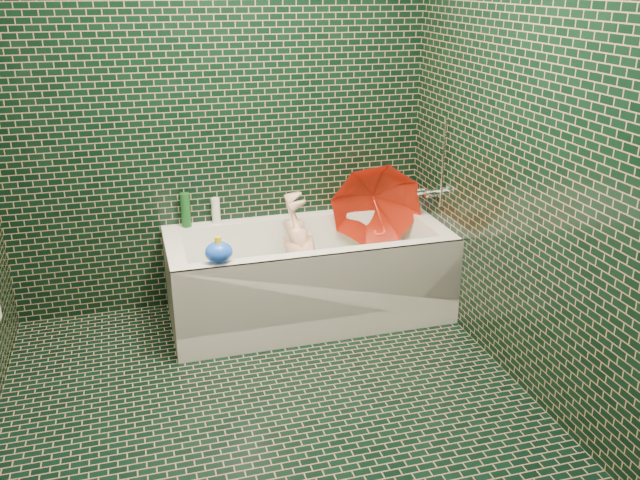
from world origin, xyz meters
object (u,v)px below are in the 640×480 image
object	(u,v)px
bath_toy	(219,252)
bathtub	(309,284)
child	(308,269)
rubber_duck	(364,203)
umbrella	(379,214)

from	to	relation	value
bath_toy	bathtub	bearing A→B (deg)	43.26
bathtub	child	xyz separation A→B (m)	(-0.00, 0.01, 0.10)
rubber_duck	bath_toy	world-z (taller)	bath_toy
umbrella	bath_toy	bearing A→B (deg)	-148.04
child	rubber_duck	size ratio (longest dim) A/B	8.48
rubber_duck	bathtub	bearing A→B (deg)	-133.78
child	umbrella	size ratio (longest dim) A/B	1.66
rubber_duck	bath_toy	xyz separation A→B (m)	(-1.06, -0.65, 0.02)
rubber_duck	bath_toy	size ratio (longest dim) A/B	0.62
bathtub	rubber_duck	xyz separation A→B (m)	(0.48, 0.35, 0.38)
child	bath_toy	world-z (taller)	bath_toy
bathtub	bath_toy	xyz separation A→B (m)	(-0.58, -0.29, 0.40)
umbrella	bathtub	bearing A→B (deg)	-157.91
bath_toy	rubber_duck	bearing A→B (deg)	47.94
umbrella	bath_toy	xyz separation A→B (m)	(-1.06, -0.37, 0.01)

